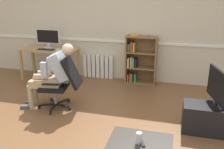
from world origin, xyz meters
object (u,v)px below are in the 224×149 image
object	(u,v)px
imac_monitor	(48,37)
coffee_table	(140,146)
person_seated	(52,74)
tv_screen	(219,88)
tv_stand	(214,119)
keyboard	(46,49)
computer_desk	(50,53)
radiator	(98,66)
computer_mouse	(58,50)
bookshelf	(139,60)
office_chair	(62,81)
spare_remote	(142,143)
drinking_glass	(139,138)

from	to	relation	value
imac_monitor	coffee_table	world-z (taller)	imac_monitor
person_seated	coffee_table	xyz separation A→B (m)	(1.79, -1.29, -0.30)
tv_screen	tv_stand	bearing A→B (deg)	90.00
keyboard	computer_desk	bearing A→B (deg)	85.49
radiator	imac_monitor	bearing A→B (deg)	-164.62
imac_monitor	tv_stand	bearing A→B (deg)	-24.58
person_seated	tv_stand	bearing A→B (deg)	77.76
keyboard	radiator	distance (m)	1.31
keyboard	computer_mouse	distance (m)	0.30
bookshelf	office_chair	world-z (taller)	bookshelf
imac_monitor	tv_stand	size ratio (longest dim) A/B	0.64
person_seated	spare_remote	xyz separation A→B (m)	(1.81, -1.32, -0.24)
tv_screen	coffee_table	bearing A→B (deg)	125.95
radiator	person_seated	size ratio (longest dim) A/B	0.62
computer_mouse	spare_remote	world-z (taller)	computer_mouse
computer_desk	person_seated	bearing A→B (deg)	-60.36
keyboard	drinking_glass	xyz separation A→B (m)	(2.59, -2.60, -0.30)
keyboard	tv_screen	xyz separation A→B (m)	(3.57, -1.43, -0.04)
computer_mouse	person_seated	xyz separation A→B (m)	(0.52, -1.29, -0.12)
computer_desk	bookshelf	xyz separation A→B (m)	(2.10, 0.29, -0.11)
tv_stand	spare_remote	world-z (taller)	tv_stand
radiator	person_seated	world-z (taller)	person_seated
coffee_table	spare_remote	size ratio (longest dim) A/B	4.94
computer_desk	office_chair	distance (m)	1.70
keyboard	bookshelf	xyz separation A→B (m)	(2.12, 0.43, -0.23)
imac_monitor	person_seated	size ratio (longest dim) A/B	0.49
radiator	tv_stand	world-z (taller)	radiator
computer_mouse	coffee_table	distance (m)	3.49
imac_monitor	person_seated	world-z (taller)	person_seated
office_chair	tv_screen	xyz separation A→B (m)	(2.57, -0.19, 0.20)
bookshelf	person_seated	distance (m)	2.15
keyboard	drinking_glass	size ratio (longest dim) A/B	2.86
office_chair	radiator	bearing A→B (deg)	167.83
imac_monitor	keyboard	size ratio (longest dim) A/B	1.52
tv_screen	spare_remote	distance (m)	1.53
coffee_table	spare_remote	world-z (taller)	spare_remote
office_chair	tv_stand	xyz separation A→B (m)	(2.57, -0.19, -0.30)
computer_desk	tv_screen	distance (m)	3.89
keyboard	radiator	xyz separation A→B (m)	(1.09, 0.53, -0.48)
drinking_glass	computer_mouse	bearing A→B (deg)	131.25
imac_monitor	tv_screen	bearing A→B (deg)	-24.57
computer_desk	bookshelf	size ratio (longest dim) A/B	1.19
computer_mouse	computer_desk	bearing A→B (deg)	157.19
office_chair	drinking_glass	world-z (taller)	office_chair
computer_mouse	radiator	distance (m)	1.06
computer_desk	keyboard	size ratio (longest dim) A/B	3.41
computer_desk	radiator	bearing A→B (deg)	19.83
tv_screen	bookshelf	bearing A→B (deg)	24.15
tv_stand	person_seated	bearing A→B (deg)	176.69
imac_monitor	office_chair	xyz separation A→B (m)	(1.04, -1.46, -0.49)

